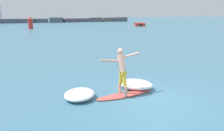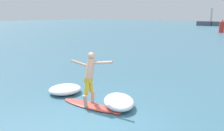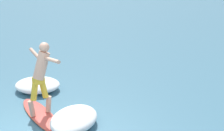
# 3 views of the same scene
# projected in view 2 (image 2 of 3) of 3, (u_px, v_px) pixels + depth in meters

# --- Properties ---
(ground_plane) EXTENTS (200.00, 200.00, 0.00)m
(ground_plane) POSITION_uv_depth(u_px,v_px,m) (98.00, 123.00, 6.57)
(ground_plane) COLOR teal
(surfboard) EXTENTS (2.49, 0.75, 0.20)m
(surfboard) POSITION_uv_depth(u_px,v_px,m) (90.00, 105.00, 7.78)
(surfboard) COLOR #D65248
(surfboard) RESTS_ON ground
(surfer) EXTENTS (1.72, 0.68, 1.86)m
(surfer) POSITION_uv_depth(u_px,v_px,m) (90.00, 74.00, 7.61)
(surfer) COLOR tan
(surfer) RESTS_ON surfboard
(channel_marker_buoy) EXTENTS (0.84, 0.84, 2.27)m
(channel_marker_buoy) POSITION_uv_depth(u_px,v_px,m) (222.00, 27.00, 38.42)
(channel_marker_buoy) COLOR red
(channel_marker_buoy) RESTS_ON ground
(wave_foam_at_tail) EXTENTS (1.69, 1.74, 0.34)m
(wave_foam_at_tail) POSITION_uv_depth(u_px,v_px,m) (65.00, 89.00, 9.03)
(wave_foam_at_tail) COLOR white
(wave_foam_at_tail) RESTS_ON ground
(wave_foam_at_nose) EXTENTS (1.79, 1.78, 0.40)m
(wave_foam_at_nose) POSITION_uv_depth(u_px,v_px,m) (119.00, 102.00, 7.69)
(wave_foam_at_nose) COLOR white
(wave_foam_at_nose) RESTS_ON ground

